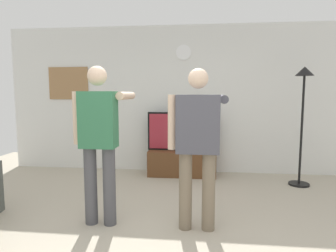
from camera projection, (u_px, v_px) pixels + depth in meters
The scene contains 8 objects.
back_wall at pixel (176, 100), 5.46m from camera, with size 6.40×0.10×2.70m, color silver.
tv_stand at pixel (182, 163), 5.23m from camera, with size 1.20×0.45×0.45m.
television at pixel (182, 131), 5.21m from camera, with size 1.24×0.07×0.68m.
wall_clock at pixel (184, 52), 5.29m from camera, with size 0.27×0.27×0.03m, color white.
framed_picture at pixel (69, 83), 5.60m from camera, with size 0.77×0.04×0.61m, color #997047.
floor_lamp at pixel (303, 101), 4.55m from camera, with size 0.32×0.32×1.88m.
person_standing_nearer_lamp at pixel (99, 137), 3.21m from camera, with size 0.57×0.78×1.76m.
person_standing_nearer_couch at pixel (198, 139), 3.08m from camera, with size 0.63×0.78×1.73m.
Camera 1 is at (0.45, -2.51, 1.47)m, focal length 31.19 mm.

